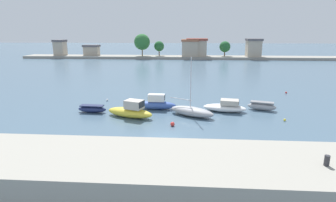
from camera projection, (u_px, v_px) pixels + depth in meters
name	position (u px, v px, depth m)	size (l,w,h in m)	color
ground_plane	(163.00, 140.00, 24.26)	(400.00, 400.00, 0.00)	#476075
seawall_embankment	(152.00, 174.00, 16.37)	(84.93, 6.05, 2.21)	#9E998C
mooring_bollard	(327.00, 161.00, 14.98)	(0.29, 0.29, 0.59)	#2D2D33
moored_boat_0	(92.00, 109.00, 32.50)	(3.45, 1.28, 0.88)	navy
moored_boat_1	(131.00, 111.00, 30.64)	(5.78, 3.52, 1.99)	yellow
moored_boat_2	(156.00, 104.00, 33.79)	(4.92, 1.54, 1.88)	#3856A8
moored_boat_3	(192.00, 111.00, 31.13)	(5.53, 4.21, 6.60)	#9E9EA3
moored_boat_4	(225.00, 107.00, 32.87)	(5.31, 2.83, 1.46)	white
moored_boat_5	(262.00, 106.00, 33.46)	(3.51, 1.98, 1.04)	#9E9EA3
mooring_buoy_0	(286.00, 93.00, 42.47)	(0.29, 0.29, 0.29)	red
mooring_buoy_1	(172.00, 124.00, 27.88)	(0.43, 0.43, 0.43)	red
mooring_buoy_2	(285.00, 120.00, 29.44)	(0.26, 0.26, 0.26)	yellow
mooring_buoy_3	(107.00, 100.00, 37.89)	(0.30, 0.30, 0.30)	white
distant_shoreline	(179.00, 51.00, 95.64)	(110.48, 7.68, 8.35)	gray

